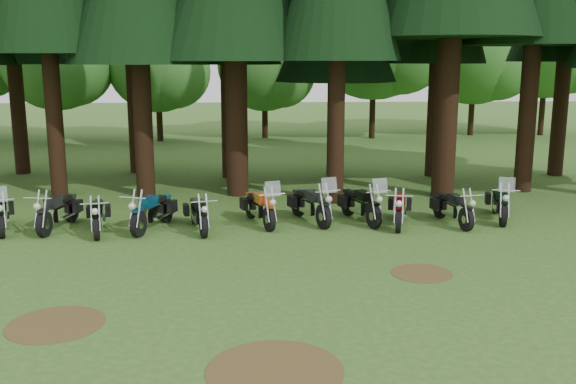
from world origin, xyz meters
name	(u,v)px	position (x,y,z in m)	size (l,w,h in m)	color
ground	(223,284)	(0.00, 0.00, 0.00)	(120.00, 120.00, 0.00)	#325C1E
decid_2	(60,56)	(-10.43, 24.78, 4.95)	(6.72, 6.53, 8.40)	black
decid_3	(162,64)	(-4.71, 25.13, 4.51)	(6.12, 5.95, 7.65)	black
decid_4	(269,66)	(1.58, 26.32, 4.37)	(5.93, 5.76, 7.41)	black
decid_5	(381,35)	(8.29, 25.71, 6.23)	(8.45, 8.21, 10.56)	black
decid_6	(481,53)	(14.85, 27.01, 5.20)	(7.06, 6.86, 8.82)	black
decid_7	(556,36)	(19.46, 26.83, 6.22)	(8.44, 8.20, 10.55)	black
dirt_patch_0	(56,324)	(-3.00, -2.00, 0.01)	(1.80, 1.80, 0.01)	#4C3D1E
dirt_patch_1	(422,273)	(4.50, 0.50, 0.01)	(1.40, 1.40, 0.01)	#4C3D1E
dirt_patch_2	(275,370)	(1.00, -4.00, 0.01)	(2.20, 2.20, 0.01)	#4C3D1E
motorcycle_1	(1,214)	(-6.52, 4.77, 0.50)	(1.10, 2.31, 1.49)	black
motorcycle_2	(58,212)	(-4.96, 4.90, 0.50)	(0.55, 2.41, 0.98)	black
motorcycle_3	(98,217)	(-3.73, 4.45, 0.46)	(0.56, 2.23, 0.91)	black
motorcycle_4	(153,212)	(-2.24, 4.76, 0.51)	(0.91, 2.36, 0.99)	black
motorcycle_5	(199,215)	(-0.91, 4.54, 0.47)	(0.68, 2.21, 0.91)	black
motorcycle_6	(260,208)	(0.83, 5.13, 0.50)	(1.05, 2.34, 1.50)	black
motorcycle_7	(311,205)	(2.35, 5.31, 0.52)	(1.20, 2.41, 1.56)	black
motorcycle_8	(361,205)	(3.86, 5.30, 0.51)	(1.05, 2.39, 1.53)	black
motorcycle_9	(399,209)	(4.93, 4.84, 0.48)	(0.70, 2.30, 0.95)	black
motorcycle_10	(453,209)	(6.54, 4.88, 0.47)	(0.59, 2.24, 0.92)	black
motorcycle_11	(500,203)	(8.13, 5.34, 0.51)	(0.86, 2.41, 1.52)	black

